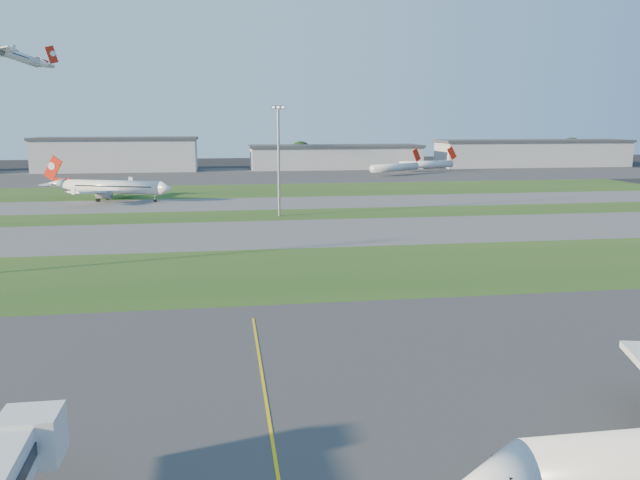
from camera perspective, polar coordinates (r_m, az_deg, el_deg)
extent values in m
plane|color=black|center=(44.63, -10.97, -19.29)|extent=(700.00, 700.00, 0.00)
cube|color=#333335|center=(44.63, -10.97, -19.29)|extent=(300.00, 70.00, 0.01)
cube|color=#204316|center=(93.35, -9.86, -3.14)|extent=(300.00, 34.00, 0.01)
cube|color=#515154|center=(125.64, -9.62, 0.46)|extent=(300.00, 32.00, 0.01)
cube|color=#204316|center=(150.31, -9.51, 2.15)|extent=(300.00, 18.00, 0.01)
cube|color=#515154|center=(172.10, -9.44, 3.24)|extent=(300.00, 26.00, 0.01)
cube|color=#204316|center=(204.86, -9.36, 4.43)|extent=(300.00, 40.00, 0.01)
cube|color=#333335|center=(264.58, -9.27, 5.85)|extent=(400.00, 80.00, 0.01)
cube|color=gold|center=(44.68, -4.17, -19.08)|extent=(0.25, 60.00, 0.02)
cube|color=silver|center=(42.04, -24.89, -15.98)|extent=(3.40, 3.00, 3.00)
cylinder|color=silver|center=(185.29, -18.41, 4.64)|extent=(28.62, 13.84, 3.70)
cube|color=red|center=(194.88, -23.23, 6.06)|extent=(6.03, 2.56, 7.37)
cube|color=silver|center=(192.54, -17.49, 4.76)|extent=(6.08, 15.02, 1.50)
cube|color=silver|center=(179.21, -19.92, 4.19)|extent=(11.93, 14.49, 1.50)
cylinder|color=slate|center=(190.08, -17.40, 4.36)|extent=(4.62, 3.55, 2.24)
cylinder|color=slate|center=(180.38, -19.15, 3.94)|extent=(4.62, 3.55, 2.24)
cube|color=red|center=(276.22, -23.56, 16.44)|extent=(5.68, 3.09, 7.23)
cube|color=silver|center=(264.86, -26.85, 15.30)|extent=(12.61, 13.65, 1.48)
cylinder|color=slate|center=(266.59, -27.22, 15.00)|extent=(4.57, 3.77, 2.20)
cylinder|color=silver|center=(263.98, 6.85, 6.60)|extent=(24.18, 15.64, 3.20)
cube|color=red|center=(273.05, 8.82, 7.69)|extent=(4.65, 2.82, 6.16)
cylinder|color=silver|center=(285.61, 9.68, 6.83)|extent=(26.14, 7.97, 3.20)
cube|color=red|center=(291.87, 11.96, 7.78)|extent=(5.14, 1.25, 6.16)
cylinder|color=gray|center=(147.52, -3.80, 7.00)|extent=(0.60, 0.60, 25.00)
cube|color=gray|center=(147.24, -3.86, 12.01)|extent=(3.20, 0.50, 0.80)
cube|color=#FFF2CC|center=(147.24, -3.86, 12.01)|extent=(2.80, 0.70, 0.35)
cube|color=#A5A7AD|center=(297.79, -18.04, 7.35)|extent=(70.00, 22.00, 14.00)
cube|color=#383A3F|center=(297.50, -18.12, 8.81)|extent=(71.40, 23.00, 1.20)
cube|color=#A5A7AD|center=(298.86, 1.43, 7.50)|extent=(80.00, 22.00, 10.00)
cube|color=#383A3F|center=(298.59, 1.43, 8.57)|extent=(81.60, 23.00, 1.20)
cube|color=#A5A7AD|center=(331.44, 18.85, 7.43)|extent=(95.00, 22.00, 12.00)
cube|color=#383A3F|center=(331.19, 18.92, 8.57)|extent=(96.90, 23.00, 1.20)
cylinder|color=black|center=(306.13, -13.01, 6.71)|extent=(1.00, 1.00, 3.60)
sphere|color=black|center=(305.88, -13.04, 7.46)|extent=(9.90, 9.90, 9.90)
cylinder|color=black|center=(310.61, -1.78, 7.09)|extent=(1.00, 1.00, 4.20)
sphere|color=black|center=(310.34, -1.79, 7.96)|extent=(11.55, 11.55, 11.55)
cylinder|color=black|center=(326.45, 11.54, 7.02)|extent=(1.00, 1.00, 3.80)
sphere|color=black|center=(326.21, 11.57, 7.77)|extent=(10.45, 10.45, 10.45)
cylinder|color=black|center=(360.16, 21.91, 6.86)|extent=(1.00, 1.00, 4.60)
sphere|color=black|center=(359.91, 21.96, 7.68)|extent=(12.65, 12.65, 12.65)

